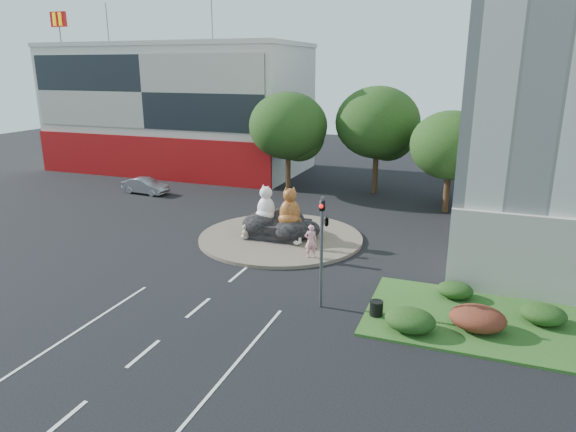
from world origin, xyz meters
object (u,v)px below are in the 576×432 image
parked_car (145,186)px  cat_white (266,203)px  kitten_calico (245,231)px  kitten_white (298,237)px  cat_tabby (290,206)px  pedestrian_dark (311,236)px  litter_bin (376,308)px  pedestrian_pink (311,241)px

parked_car → cat_white: bearing=-112.3°
kitten_calico → kitten_white: 3.29m
cat_tabby → parked_car: (-15.54, 7.35, -1.61)m
cat_tabby → cat_white: bearing=146.2°
pedestrian_dark → parked_car: pedestrian_dark is taller
kitten_white → litter_bin: bearing=-66.5°
kitten_calico → pedestrian_dark: size_ratio=0.61×
pedestrian_pink → litter_bin: size_ratio=2.95×
cat_white → pedestrian_pink: bearing=-11.9°
pedestrian_pink → litter_bin: (4.65, -5.33, -0.69)m
cat_white → pedestrian_dark: bearing=1.3°
kitten_white → litter_bin: size_ratio=1.41×
kitten_white → litter_bin: 9.27m
cat_white → parked_car: (-13.87, 7.03, -1.56)m
litter_bin → kitten_white: bearing=130.5°
cat_tabby → parked_car: bearing=131.7°
pedestrian_pink → pedestrian_dark: pedestrian_pink is taller
kitten_calico → parked_car: size_ratio=0.24×
cat_white → pedestrian_dark: 3.92m
pedestrian_pink → parked_car: size_ratio=0.46×
cat_white → cat_tabby: (1.67, -0.32, 0.05)m
cat_tabby → pedestrian_pink: 3.49m
pedestrian_pink → litter_bin: pedestrian_pink is taller
pedestrian_dark → pedestrian_pink: bearing=125.7°
pedestrian_pink → pedestrian_dark: bearing=-101.0°
kitten_calico → pedestrian_dark: pedestrian_dark is taller
kitten_calico → parked_car: parked_car is taller
cat_white → cat_tabby: bearing=13.8°
cat_white → parked_car: 15.63m
parked_car → litter_bin: size_ratio=6.40×
pedestrian_pink → pedestrian_dark: 1.41m
pedestrian_pink → pedestrian_dark: size_ratio=1.19×
kitten_calico → kitten_white: (3.28, 0.17, -0.03)m
cat_tabby → litter_bin: size_ratio=3.73×
cat_white → litter_bin: (8.45, -8.15, -1.79)m
kitten_calico → litter_bin: kitten_calico is taller
parked_car → pedestrian_pink: bearing=-114.6°
kitten_white → parked_car: (-16.31, 8.13, 0.02)m
litter_bin → pedestrian_pink: bearing=131.1°
cat_white → pedestrian_dark: (3.41, -1.47, -1.25)m
pedestrian_pink → litter_bin: 7.11m
kitten_calico → pedestrian_dark: bearing=46.4°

